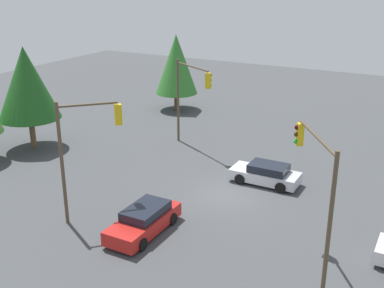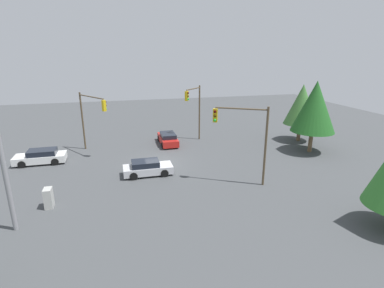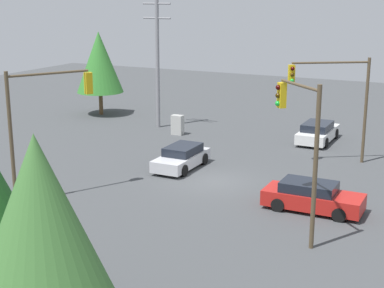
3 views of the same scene
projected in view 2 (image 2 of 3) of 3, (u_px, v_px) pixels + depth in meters
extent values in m
plane|color=#424447|center=(159.00, 163.00, 28.52)|extent=(80.00, 80.00, 0.00)
cube|color=red|center=(168.00, 140.00, 34.26)|extent=(4.48, 1.76, 0.71)
cube|color=black|center=(168.00, 135.00, 33.88)|extent=(2.47, 1.55, 0.46)
cylinder|color=black|center=(159.00, 139.00, 35.41)|extent=(0.62, 0.22, 0.62)
cylinder|color=black|center=(173.00, 138.00, 35.81)|extent=(0.62, 0.22, 0.62)
cylinder|color=black|center=(163.00, 145.00, 32.84)|extent=(0.62, 0.22, 0.62)
cylinder|color=black|center=(177.00, 144.00, 33.24)|extent=(0.62, 0.22, 0.62)
cube|color=silver|center=(148.00, 169.00, 25.67)|extent=(1.74, 4.16, 0.63)
cube|color=black|center=(145.00, 163.00, 25.45)|extent=(1.53, 2.29, 0.48)
cylinder|color=black|center=(162.00, 166.00, 26.79)|extent=(0.22, 0.65, 0.65)
cylinder|color=black|center=(165.00, 173.00, 25.26)|extent=(0.22, 0.65, 0.65)
cylinder|color=black|center=(132.00, 169.00, 26.17)|extent=(0.22, 0.65, 0.65)
cylinder|color=black|center=(134.00, 176.00, 24.65)|extent=(0.22, 0.65, 0.65)
cube|color=silver|center=(40.00, 158.00, 28.31)|extent=(1.87, 4.53, 0.66)
cube|color=black|center=(42.00, 152.00, 28.19)|extent=(1.65, 2.49, 0.49)
cylinder|color=black|center=(22.00, 164.00, 27.20)|extent=(0.22, 0.67, 0.67)
cylinder|color=black|center=(27.00, 158.00, 28.85)|extent=(0.22, 0.67, 0.67)
cylinder|color=black|center=(55.00, 162.00, 27.87)|extent=(0.22, 0.67, 0.67)
cylinder|color=black|center=(58.00, 156.00, 29.52)|extent=(0.22, 0.67, 0.67)
cylinder|color=brown|center=(83.00, 121.00, 31.81)|extent=(0.18, 0.18, 6.14)
cylinder|color=brown|center=(91.00, 97.00, 29.54)|extent=(3.81, 2.55, 0.12)
cube|color=gold|center=(104.00, 106.00, 28.28)|extent=(0.44, 0.42, 1.05)
sphere|color=#360503|center=(105.00, 102.00, 28.30)|extent=(0.22, 0.22, 0.22)
sphere|color=#392605|center=(106.00, 105.00, 28.40)|extent=(0.22, 0.22, 0.22)
sphere|color=green|center=(106.00, 109.00, 28.50)|extent=(0.22, 0.22, 0.22)
cylinder|color=brown|center=(265.00, 147.00, 22.93)|extent=(0.18, 0.18, 6.28)
cylinder|color=brown|center=(241.00, 109.00, 22.56)|extent=(2.04, 3.52, 0.12)
cube|color=gold|center=(215.00, 116.00, 23.23)|extent=(0.41, 0.43, 1.05)
sphere|color=#360503|center=(215.00, 112.00, 22.97)|extent=(0.22, 0.22, 0.22)
sphere|color=#392605|center=(215.00, 116.00, 23.07)|extent=(0.22, 0.22, 0.22)
sphere|color=green|center=(215.00, 120.00, 23.17)|extent=(0.22, 0.22, 0.22)
cylinder|color=brown|center=(199.00, 113.00, 35.39)|extent=(0.18, 0.18, 6.45)
cylinder|color=brown|center=(193.00, 89.00, 33.31)|extent=(2.16, 2.13, 0.12)
cube|color=gold|center=(187.00, 96.00, 32.29)|extent=(0.44, 0.44, 1.05)
sphere|color=#360503|center=(188.00, 93.00, 32.11)|extent=(0.22, 0.22, 0.22)
sphere|color=#392605|center=(188.00, 96.00, 32.21)|extent=(0.22, 0.22, 0.22)
sphere|color=green|center=(188.00, 99.00, 32.31)|extent=(0.22, 0.22, 0.22)
cylinder|color=gray|center=(1.00, 154.00, 16.46)|extent=(0.28, 0.28, 9.52)
cube|color=#B2B2AD|center=(49.00, 198.00, 20.19)|extent=(0.81, 0.52, 1.38)
cylinder|color=brown|center=(299.00, 132.00, 35.42)|extent=(0.42, 0.42, 2.04)
cone|color=#3D7033|center=(302.00, 104.00, 34.44)|extent=(3.84, 3.84, 4.61)
cylinder|color=brown|center=(310.00, 141.00, 31.48)|extent=(0.41, 0.41, 2.23)
cone|color=#1E561E|center=(315.00, 107.00, 30.39)|extent=(4.42, 4.42, 5.18)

